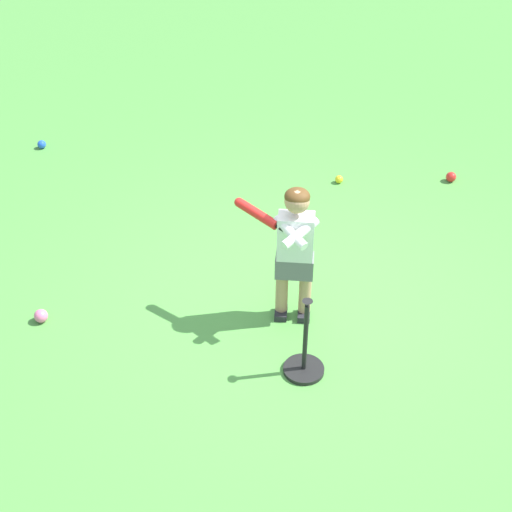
% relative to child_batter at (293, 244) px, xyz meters
% --- Properties ---
extents(ground_plane, '(40.00, 40.00, 0.00)m').
position_rel_child_batter_xyz_m(ground_plane, '(0.11, -0.05, -0.65)').
color(ground_plane, '#519942').
extents(child_batter, '(0.36, 0.63, 1.08)m').
position_rel_child_batter_xyz_m(child_batter, '(0.00, 0.00, 0.00)').
color(child_batter, '#232328').
rests_on(child_batter, ground).
extents(play_ball_far_left, '(0.10, 0.10, 0.10)m').
position_rel_child_batter_xyz_m(play_ball_far_left, '(2.47, -0.66, -0.60)').
color(play_ball_far_left, red).
rests_on(play_ball_far_left, ground).
extents(play_ball_by_bucket, '(0.09, 0.09, 0.09)m').
position_rel_child_batter_xyz_m(play_ball_by_bucket, '(1.36, 3.38, -0.61)').
color(play_ball_by_bucket, blue).
rests_on(play_ball_by_bucket, ground).
extents(play_ball_near_batter, '(0.08, 0.08, 0.08)m').
position_rel_child_batter_xyz_m(play_ball_near_batter, '(1.99, 0.32, -0.61)').
color(play_ball_near_batter, yellow).
rests_on(play_ball_near_batter, ground).
extents(play_ball_behind_batter, '(0.10, 0.10, 0.10)m').
position_rel_child_batter_xyz_m(play_ball_behind_batter, '(-0.84, 1.64, -0.60)').
color(play_ball_behind_batter, pink).
rests_on(play_ball_behind_batter, ground).
extents(batting_tee, '(0.28, 0.28, 0.62)m').
position_rel_child_batter_xyz_m(batting_tee, '(-0.50, -0.30, -0.55)').
color(batting_tee, black).
rests_on(batting_tee, ground).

